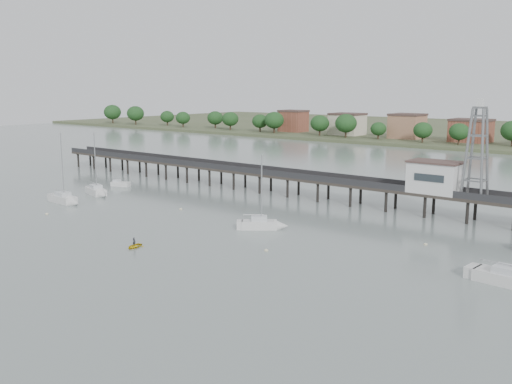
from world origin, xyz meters
TOP-DOWN VIEW (x-y plane):
  - ground_plane at (0.00, 0.00)m, footprint 500.00×500.00m
  - pier at (0.00, 60.00)m, footprint 150.00×5.00m
  - pier_building at (25.00, 60.00)m, footprint 8.40×5.40m
  - lattice_tower at (31.50, 60.00)m, footprint 3.20×3.20m
  - sailboat_b at (-34.01, 36.21)m, footprint 8.26×4.42m
  - sailboat_c at (8.61, 35.68)m, footprint 6.83×6.07m
  - sailboat_a at (-31.93, 27.78)m, footprint 8.47×2.89m
  - white_tender at (-39.45, 45.83)m, footprint 4.37×3.19m
  - yellow_dinghy at (0.98, 16.60)m, footprint 1.95×0.99m
  - dinghy_occupant at (0.98, 16.60)m, footprint 0.70×1.20m
  - mooring_buoys at (4.27, 30.82)m, footprint 83.00×22.57m

SIDE VIEW (x-z plane):
  - ground_plane at x=0.00m, z-range 0.00..0.00m
  - yellow_dinghy at x=0.98m, z-range -1.31..1.31m
  - dinghy_occupant at x=0.98m, z-range -0.13..0.13m
  - mooring_buoys at x=4.27m, z-range -0.12..0.28m
  - white_tender at x=-39.45m, z-range -0.30..1.27m
  - sailboat_a at x=-31.93m, z-range -6.26..7.53m
  - sailboat_b at x=-34.01m, z-range -5.93..7.21m
  - sailboat_c at x=8.61m, z-range -5.28..6.57m
  - pier at x=0.00m, z-range 1.04..6.54m
  - pier_building at x=25.00m, z-range 4.02..9.32m
  - lattice_tower at x=31.50m, z-range 3.35..18.85m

